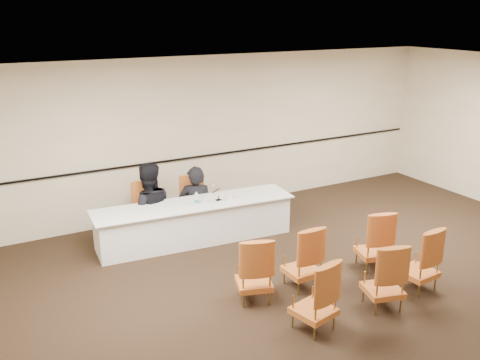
% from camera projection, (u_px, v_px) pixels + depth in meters
% --- Properties ---
extents(floor, '(10.00, 10.00, 0.00)m').
position_uv_depth(floor, '(340.00, 295.00, 7.44)').
color(floor, black).
rests_on(floor, ground).
extents(ceiling, '(10.00, 10.00, 0.00)m').
position_uv_depth(ceiling, '(354.00, 78.00, 6.53)').
color(ceiling, white).
rests_on(ceiling, ground).
extents(wall_back, '(10.00, 0.04, 3.00)m').
position_uv_depth(wall_back, '(212.00, 134.00, 10.33)').
color(wall_back, beige).
rests_on(wall_back, ground).
extents(wall_rail, '(9.80, 0.04, 0.03)m').
position_uv_depth(wall_rail, '(214.00, 155.00, 10.41)').
color(wall_rail, black).
rests_on(wall_rail, wall_back).
extents(panel_table, '(3.48, 1.07, 0.68)m').
position_uv_depth(panel_table, '(195.00, 222.00, 9.10)').
color(panel_table, white).
rests_on(panel_table, ground).
extents(panelist_main, '(0.74, 0.63, 1.71)m').
position_uv_depth(panelist_main, '(196.00, 212.00, 9.64)').
color(panelist_main, black).
rests_on(panelist_main, ground).
extents(panelist_main_chair, '(0.54, 0.54, 0.95)m').
position_uv_depth(panelist_main_chair, '(196.00, 203.00, 9.59)').
color(panelist_main_chair, '#A8561E').
rests_on(panelist_main_chair, ground).
extents(panelist_second, '(1.00, 0.84, 1.84)m').
position_uv_depth(panelist_second, '(149.00, 214.00, 9.28)').
color(panelist_second, black).
rests_on(panelist_second, ground).
extents(panelist_second_chair, '(0.54, 0.54, 0.95)m').
position_uv_depth(panelist_second_chair, '(148.00, 210.00, 9.26)').
color(panelist_second_chair, '#A8561E').
rests_on(panelist_second_chair, ground).
extents(papers, '(0.31, 0.23, 0.00)m').
position_uv_depth(papers, '(216.00, 201.00, 9.08)').
color(papers, silver).
rests_on(papers, panel_table).
extents(microphone, '(0.13, 0.20, 0.26)m').
position_uv_depth(microphone, '(218.00, 193.00, 9.08)').
color(microphone, black).
rests_on(microphone, panel_table).
extents(water_bottle, '(0.08, 0.08, 0.21)m').
position_uv_depth(water_bottle, '(196.00, 198.00, 8.91)').
color(water_bottle, teal).
rests_on(water_bottle, panel_table).
extents(drinking_glass, '(0.08, 0.08, 0.10)m').
position_uv_depth(drinking_glass, '(205.00, 200.00, 9.01)').
color(drinking_glass, silver).
rests_on(drinking_glass, panel_table).
extents(coffee_cup, '(0.09, 0.09, 0.13)m').
position_uv_depth(coffee_cup, '(230.00, 196.00, 9.15)').
color(coffee_cup, white).
rests_on(coffee_cup, panel_table).
extents(aud_chair_front_left, '(0.63, 0.63, 0.95)m').
position_uv_depth(aud_chair_front_left, '(254.00, 268.00, 7.19)').
color(aud_chair_front_left, '#A8561E').
rests_on(aud_chair_front_left, ground).
extents(aud_chair_front_mid, '(0.50, 0.50, 0.95)m').
position_uv_depth(aud_chair_front_mid, '(303.00, 256.00, 7.53)').
color(aud_chair_front_mid, '#A8561E').
rests_on(aud_chair_front_mid, ground).
extents(aud_chair_front_right, '(0.61, 0.61, 0.95)m').
position_uv_depth(aud_chair_front_right, '(374.00, 239.00, 8.11)').
color(aud_chair_front_right, '#A8561E').
rests_on(aud_chair_front_right, ground).
extents(aud_chair_back_left, '(0.60, 0.60, 0.95)m').
position_uv_depth(aud_chair_back_left, '(314.00, 295.00, 6.52)').
color(aud_chair_back_left, '#A8561E').
rests_on(aud_chair_back_left, ground).
extents(aud_chair_back_mid, '(0.62, 0.62, 0.95)m').
position_uv_depth(aud_chair_back_mid, '(384.00, 275.00, 7.01)').
color(aud_chair_back_mid, '#A8561E').
rests_on(aud_chair_back_mid, ground).
extents(aud_chair_back_right, '(0.54, 0.54, 0.95)m').
position_uv_depth(aud_chair_back_right, '(419.00, 258.00, 7.48)').
color(aud_chair_back_right, '#A8561E').
rests_on(aud_chair_back_right, ground).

